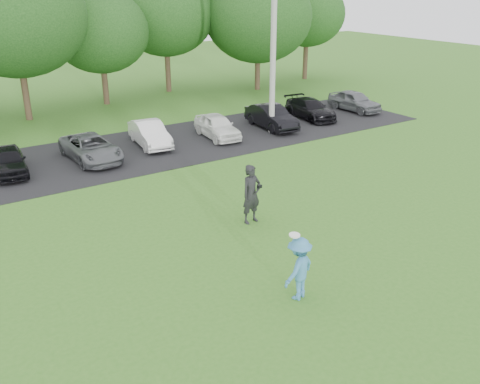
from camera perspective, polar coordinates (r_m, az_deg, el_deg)
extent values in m
plane|color=#356F1F|center=(14.31, 7.89, -9.24)|extent=(100.00, 100.00, 0.00)
cube|color=black|center=(24.65, -12.36, 4.12)|extent=(32.00, 6.50, 0.03)
cylinder|color=#9B9A96|center=(26.48, 3.60, 16.71)|extent=(0.28, 0.28, 9.90)
imported|color=teal|center=(13.13, 6.30, -8.12)|extent=(1.19, 0.91, 1.62)
cylinder|color=white|center=(12.66, 5.84, -4.59)|extent=(0.27, 0.27, 0.06)
imported|color=black|center=(16.93, 1.23, -0.23)|extent=(0.76, 0.55, 1.93)
cube|color=black|center=(16.79, 2.09, 0.60)|extent=(0.15, 0.12, 0.10)
imported|color=black|center=(23.20, -23.47, 3.09)|extent=(1.67, 3.31, 1.08)
imported|color=#575A5F|center=(23.81, -15.60, 4.55)|extent=(1.92, 3.90, 1.06)
imported|color=silver|center=(25.30, -9.61, 6.14)|extent=(1.61, 3.54, 1.13)
imported|color=white|center=(26.27, -2.45, 7.04)|extent=(1.69, 3.46, 1.13)
imported|color=black|center=(28.00, 3.36, 8.01)|extent=(1.57, 3.70, 1.19)
imported|color=black|center=(30.24, 7.51, 8.80)|extent=(1.91, 3.82, 1.06)
imported|color=slate|center=(32.44, 12.12, 9.49)|extent=(1.49, 3.47, 1.17)
cylinder|color=#38281C|center=(31.83, -21.86, 9.54)|extent=(0.36, 0.36, 2.70)
ellipsoid|color=#214C19|center=(31.31, -22.97, 16.91)|extent=(7.42, 7.42, 6.31)
cylinder|color=#38281C|center=(34.53, -14.17, 10.88)|extent=(0.36, 0.36, 2.20)
ellipsoid|color=#214C19|center=(34.09, -14.70, 16.25)|extent=(5.76, 5.76, 4.90)
cylinder|color=#38281C|center=(37.67, -7.68, 12.61)|extent=(0.36, 0.36, 2.70)
ellipsoid|color=#214C19|center=(37.25, -7.99, 18.36)|extent=(6.50, 6.50, 5.53)
cylinder|color=#38281C|center=(38.11, 1.87, 12.51)|extent=(0.36, 0.36, 2.20)
ellipsoid|color=#214C19|center=(37.67, 1.95, 18.25)|extent=(7.24, 7.24, 6.15)
cylinder|color=#38281C|center=(42.51, 6.98, 13.70)|extent=(0.36, 0.36, 2.70)
ellipsoid|color=#214C19|center=(42.16, 7.20, 18.33)|extent=(5.58, 5.58, 4.74)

